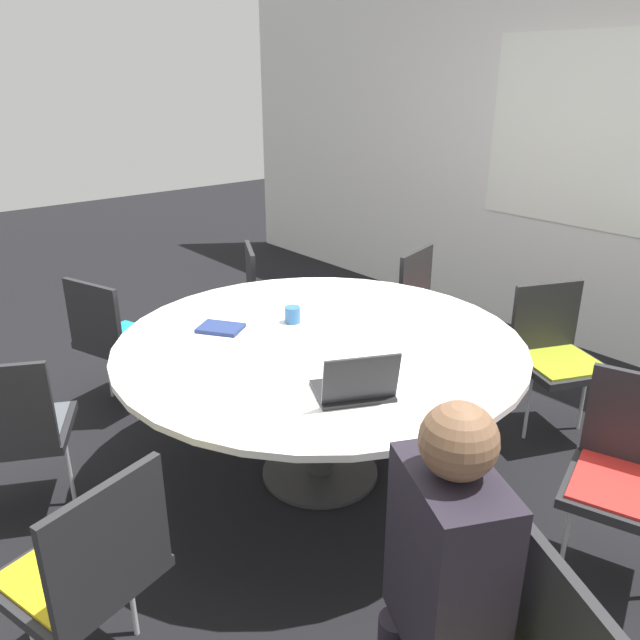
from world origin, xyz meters
TOP-DOWN VIEW (x-y plane):
  - ground_plane at (0.00, 0.00)m, footprint 16.00×16.00m
  - wall_back at (0.00, 2.55)m, footprint 8.00×0.07m
  - conference_table at (0.00, 0.00)m, footprint 1.93×1.93m
  - chair_1 at (1.30, 0.50)m, footprint 0.55×0.54m
  - chair_2 at (0.51, 1.29)m, footprint 0.56×0.57m
  - chair_3 at (-0.42, 1.32)m, footprint 0.52×0.53m
  - chair_4 at (-1.25, 0.60)m, footprint 0.59×0.58m
  - chair_5 at (-1.30, -0.50)m, footprint 0.55×0.54m
  - chair_6 at (-0.59, -1.25)m, footprint 0.58×0.59m
  - chair_7 at (0.44, -1.32)m, footprint 0.52×0.54m
  - person_0 at (1.29, -0.66)m, footprint 0.42×0.36m
  - laptop at (0.52, -0.26)m, footprint 0.36×0.38m
  - spiral_notebook at (-0.41, -0.30)m, footprint 0.26×0.24m
  - coffee_cup at (-0.26, 0.03)m, footprint 0.08×0.08m

SIDE VIEW (x-z plane):
  - ground_plane at x=0.00m, z-range 0.00..0.00m
  - chair_1 at x=1.30m, z-range 0.08..0.93m
  - chair_2 at x=0.51m, z-range 0.08..0.93m
  - chair_3 at x=-0.42m, z-range 0.08..0.93m
  - chair_4 at x=-1.25m, z-range 0.08..0.93m
  - chair_5 at x=-1.30m, z-range 0.08..0.93m
  - chair_6 at x=-0.59m, z-range 0.08..0.93m
  - chair_7 at x=0.44m, z-range 0.08..0.93m
  - conference_table at x=0.00m, z-range 0.29..1.04m
  - person_0 at x=1.29m, z-range 0.10..1.30m
  - spiral_notebook at x=-0.41m, z-range 0.75..0.77m
  - coffee_cup at x=-0.26m, z-range 0.75..0.84m
  - laptop at x=0.52m, z-range 0.70..0.91m
  - wall_back at x=0.00m, z-range 0.00..2.70m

